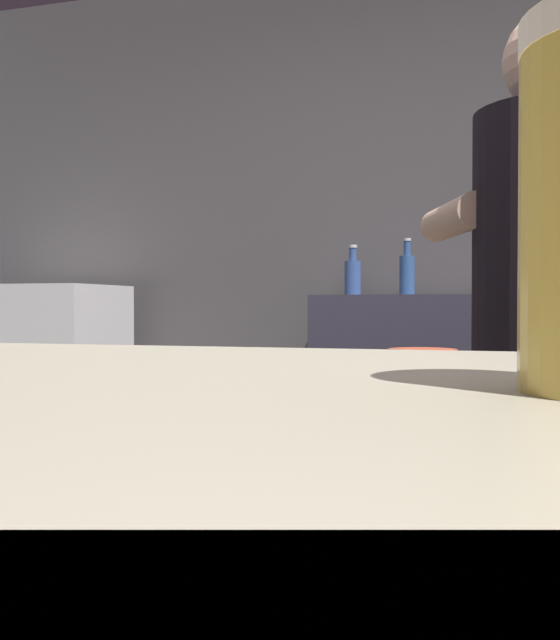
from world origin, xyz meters
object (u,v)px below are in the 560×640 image
Objects in this scene: bottle_olive_oil at (407,273)px; bottle_hot_sauce at (353,276)px; mini_fridge at (44,404)px; bartender at (555,343)px; mixing_bowl at (423,358)px.

bottle_olive_oil is 0.30m from bottle_hot_sauce.
mini_fridge is 4.93× the size of bottle_hot_sauce.
bottle_hot_sauce is (-0.74, 1.68, 0.22)m from bartender.
mini_fridge is 1.62m from bottle_hot_sauce.
mixing_bowl is at bearing 18.54° from bartender.
bartender is at bearing -52.44° from mixing_bowl.
bottle_olive_oil is at bearing 98.38° from mixing_bowl.
bartender is at bearing -72.78° from bottle_olive_oil.
mini_fridge is at bearing 38.38° from bartender.
bottle_hot_sauce is at bearing 108.70° from mixing_bowl.
mixing_bowl is (1.91, -1.02, 0.33)m from mini_fridge.
mini_fridge is 2.67m from bartender.
bottle_olive_oil reaches higher than mixing_bowl.
bartender is 8.90× the size of mixing_bowl.
bartender reaches higher than bottle_hot_sauce.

